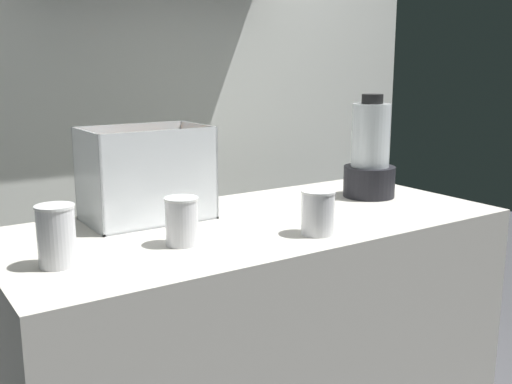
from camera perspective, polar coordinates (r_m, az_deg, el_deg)
counter at (r=1.83m, az=0.00°, el=-16.44°), size 1.40×0.64×0.90m
back_wall_unit at (r=2.29m, az=-10.86°, el=10.44°), size 2.60×0.24×2.50m
carrot_display_bin at (r=1.68m, az=-10.49°, el=0.02°), size 0.33×0.22×0.26m
blender_pitcher at (r=1.97m, az=10.86°, el=3.37°), size 0.17×0.17×0.33m
juice_cup_mango_far_left at (r=1.35m, az=-18.53°, el=-4.36°), size 0.08×0.08×0.13m
juice_cup_pomegranate_left at (r=1.44m, az=-7.12°, el=-3.01°), size 0.08×0.08×0.12m
juice_cup_carrot_middle at (r=1.52m, az=5.94°, el=-2.23°), size 0.09×0.09×0.11m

